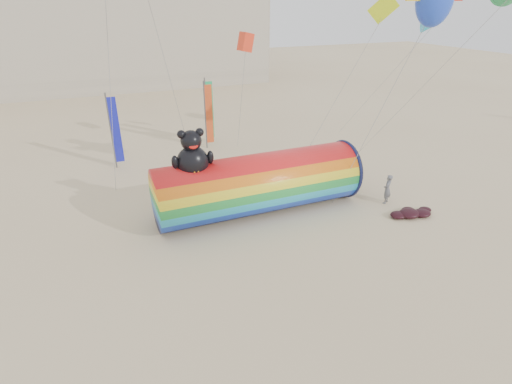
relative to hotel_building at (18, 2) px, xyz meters
name	(u,v)px	position (x,y,z in m)	size (l,w,h in m)	color
ground	(259,253)	(12.00, -45.95, -10.31)	(160.00, 160.00, 0.00)	#CCB58C
hotel_building	(18,2)	(0.00, 0.00, 0.00)	(60.40, 15.40, 20.60)	#B7AD99
windsock_assembly	(259,182)	(13.64, -42.07, -8.60)	(11.22, 3.42, 5.17)	red
kite_handler	(387,189)	(20.79, -44.06, -9.45)	(0.63, 0.41, 1.73)	#5C5D64
fabric_bundle	(412,213)	(21.07, -45.87, -10.14)	(2.62, 1.35, 0.41)	#370A12
festival_banners	(180,118)	(12.00, -30.96, -7.67)	(8.09, 2.91, 5.20)	#59595E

